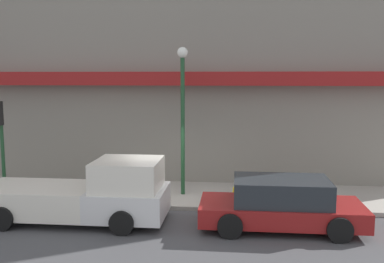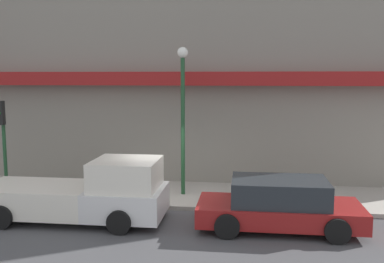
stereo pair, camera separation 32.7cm
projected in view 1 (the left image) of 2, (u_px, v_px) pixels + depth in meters
ground_plane at (168, 210)px, 13.36m from camera, size 80.00×80.00×0.00m
sidewalk at (175, 194)px, 14.93m from camera, size 36.00×3.21×0.13m
building at (185, 46)px, 17.30m from camera, size 19.80×3.80×11.15m
pickup_truck at (87, 195)px, 12.27m from camera, size 5.36×2.12×1.83m
parked_car at (281, 204)px, 11.73m from camera, size 4.43×2.04×1.39m
fire_hydrant at (235, 195)px, 13.50m from camera, size 0.17×0.17×0.58m
street_lamp at (183, 102)px, 14.35m from camera, size 0.36×0.36×4.99m
traffic_light at (0, 131)px, 14.28m from camera, size 0.28×0.42×3.21m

